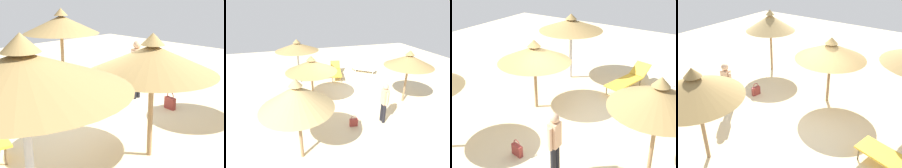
{
  "view_description": "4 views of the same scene",
  "coord_description": "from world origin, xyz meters",
  "views": [
    {
      "loc": [
        -4.62,
        -5.0,
        3.15
      ],
      "look_at": [
        0.55,
        0.23,
        0.99
      ],
      "focal_mm": 52.23,
      "sensor_mm": 36.0,
      "label": 1
    },
    {
      "loc": [
        7.83,
        -2.52,
        4.49
      ],
      "look_at": [
        -0.0,
        -0.11,
        0.85
      ],
      "focal_mm": 28.53,
      "sensor_mm": 36.0,
      "label": 2
    },
    {
      "loc": [
        7.13,
        4.42,
        5.14
      ],
      "look_at": [
        0.13,
        -0.16,
        1.24
      ],
      "focal_mm": 48.29,
      "sensor_mm": 36.0,
      "label": 3
    },
    {
      "loc": [
        -3.51,
        5.77,
        4.87
      ],
      "look_at": [
        0.78,
        -0.2,
        0.95
      ],
      "focal_mm": 40.13,
      "sensor_mm": 36.0,
      "label": 4
    }
  ],
  "objects": [
    {
      "name": "parasol_umbrella_near_left",
      "position": [
        1.17,
        2.99,
        2.14
      ],
      "size": [
        2.27,
        2.27,
        2.61
      ],
      "color": "olive",
      "rests_on": "ground"
    },
    {
      "name": "person_standing_far_right",
      "position": [
        2.42,
        1.08,
        0.98
      ],
      "size": [
        0.46,
        0.23,
        1.72
      ],
      "color": "black",
      "rests_on": "ground"
    },
    {
      "name": "parasol_umbrella_near_right",
      "position": [
        -0.03,
        -1.4,
        1.93
      ],
      "size": [
        2.41,
        2.41,
        2.4
      ],
      "color": "olive",
      "rests_on": "ground"
    },
    {
      "name": "parasol_umbrella_center",
      "position": [
        3.36,
        -2.34,
        2.17
      ],
      "size": [
        2.12,
        2.12,
        2.72
      ],
      "color": "olive",
      "rests_on": "ground"
    },
    {
      "name": "lounge_chair_edge",
      "position": [
        -3.13,
        0.7,
        0.42
      ],
      "size": [
        2.28,
        1.12,
        0.81
      ],
      "color": "gold",
      "rests_on": "ground"
    },
    {
      "name": "parasol_umbrella_front",
      "position": [
        -2.84,
        -1.77,
        2.25
      ],
      "size": [
        2.55,
        2.55,
        2.69
      ],
      "color": "#B2B2B7",
      "rests_on": "ground"
    },
    {
      "name": "lounge_chair_far_left",
      "position": [
        -3.45,
        2.71,
        0.31
      ],
      "size": [
        1.73,
        1.93,
        0.68
      ],
      "color": "silver",
      "rests_on": "ground"
    },
    {
      "name": "ground",
      "position": [
        0.0,
        0.0,
        -0.05
      ],
      "size": [
        24.0,
        24.0,
        0.1
      ],
      "primitive_type": "cube",
      "color": "beige"
    },
    {
      "name": "handbag",
      "position": [
        2.37,
        -0.18,
        0.18
      ],
      "size": [
        0.17,
        0.34,
        0.49
      ],
      "color": "maroon",
      "rests_on": "ground"
    }
  ]
}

